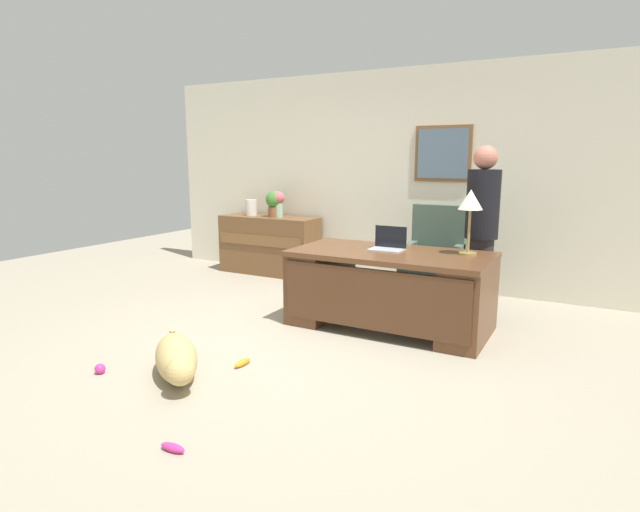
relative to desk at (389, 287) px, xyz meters
The scene contains 15 objects.
ground_plane 1.08m from the desk, 124.26° to the right, with size 12.00×12.00×0.00m, color #9E937F.
back_wall 2.09m from the desk, 107.50° to the left, with size 7.00×0.16×2.70m.
desk is the anchor object (origin of this frame).
credenza 2.74m from the desk, 148.76° to the left, with size 1.42×0.50×0.81m.
armchair 1.03m from the desk, 82.42° to the left, with size 0.60×0.59×1.10m.
person_standing 1.10m from the desk, 44.83° to the left, with size 0.32×0.32×1.74m.
dog_lying 2.10m from the desk, 117.05° to the right, with size 0.75×0.71×0.30m.
laptop 0.41m from the desk, 117.07° to the left, with size 0.32×0.22×0.22m.
desk_lamp 1.07m from the desk, 17.88° to the left, with size 0.22×0.22×0.60m.
vase_with_flowers 2.67m from the desk, 146.86° to the left, with size 0.17×0.17×0.35m.
vase_empty 3.05m from the desk, 151.72° to the left, with size 0.16×0.16×0.22m, color silver.
potted_plant 2.73m from the desk, 147.65° to the left, with size 0.24×0.24×0.36m.
dog_toy_ball 2.60m from the desk, 126.21° to the right, with size 0.08×0.08×0.08m, color #D8338C.
dog_toy_bone 1.63m from the desk, 114.70° to the right, with size 0.18×0.05×0.05m, color orange.
dog_toy_plush 2.64m from the desk, 95.91° to the right, with size 0.16×0.05×0.05m, color #D8338C.
Camera 1 is at (2.27, -3.66, 1.62)m, focal length 28.78 mm.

